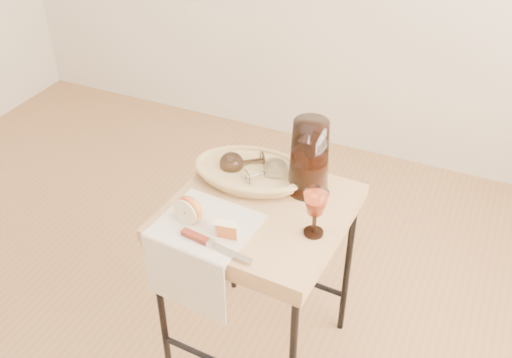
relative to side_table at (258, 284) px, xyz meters
The scene contains 10 objects.
side_table is the anchor object (origin of this frame).
tea_towel 0.39m from the side_table, 125.30° to the right, with size 0.28×0.26×0.01m, color silver.
bread_basket 0.40m from the side_table, 123.51° to the left, with size 0.34×0.24×0.05m, color #977B56, non-canonical shape.
goblet_lying_a 0.43m from the side_table, 128.98° to the left, with size 0.13×0.08×0.08m, color #463226, non-canonical shape.
goblet_lying_b 0.41m from the side_table, 106.69° to the left, with size 0.14×0.08×0.08m, color white, non-canonical shape.
pitcher 0.50m from the side_table, 53.42° to the left, with size 0.17×0.25×0.29m, color black, non-canonical shape.
wine_goblet 0.47m from the side_table, 13.83° to the right, with size 0.07×0.07×0.15m, color white, non-canonical shape.
apple_half 0.45m from the side_table, 136.57° to the right, with size 0.09×0.05×0.09m, color red.
apple_wedge 0.41m from the side_table, 101.45° to the right, with size 0.06×0.03×0.04m, color #FFE5B8.
table_knife 0.43m from the side_table, 100.15° to the right, with size 0.23×0.02×0.02m, color silver, non-canonical shape.
Camera 1 is at (0.97, -1.03, 1.84)m, focal length 41.55 mm.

